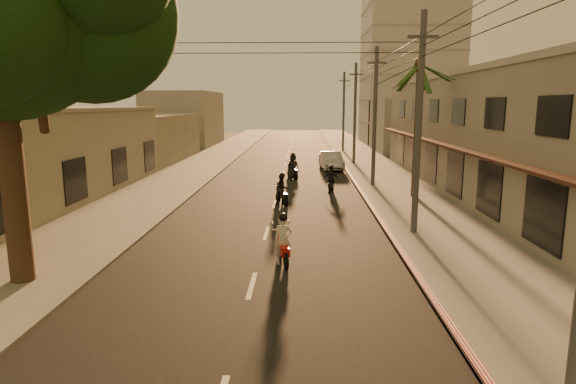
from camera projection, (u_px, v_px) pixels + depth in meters
name	position (u px, v px, depth m)	size (l,w,h in m)	color
ground	(244.00, 314.00, 12.53)	(160.00, 160.00, 0.00)	#383023
road	(280.00, 186.00, 32.20)	(10.00, 140.00, 0.02)	black
sidewalk_right	(392.00, 186.00, 31.97)	(5.00, 140.00, 0.12)	slate
sidewalk_left	(169.00, 185.00, 32.40)	(5.00, 140.00, 0.12)	slate
curb_stripe	(366.00, 200.00, 27.11)	(0.20, 60.00, 0.20)	#AF1712
shophouse_row	(507.00, 133.00, 29.17)	(8.80, 34.20, 7.30)	gray
left_building	(19.00, 156.00, 26.24)	(8.20, 24.20, 5.20)	#9E978F
distant_tower	(411.00, 39.00, 64.61)	(12.10, 12.10, 28.00)	#B7B5B2
palm_tree	(419.00, 72.00, 26.74)	(5.00, 5.00, 8.20)	black
utility_poles	(376.00, 86.00, 30.84)	(1.20, 48.26, 9.00)	#38383A
filler_right	(410.00, 125.00, 55.83)	(8.00, 14.00, 6.00)	#9E978F
filler_left_near	(140.00, 138.00, 45.97)	(8.00, 14.00, 4.40)	#9E978F
filler_left_far	(185.00, 119.00, 63.44)	(8.00, 14.00, 7.00)	#9E978F
scooter_red	(283.00, 241.00, 16.36)	(0.85, 1.81, 1.80)	black
scooter_mid_a	(282.00, 190.00, 26.02)	(1.26, 1.71, 1.78)	black
scooter_mid_b	(331.00, 180.00, 29.59)	(1.07, 1.77, 1.74)	black
scooter_far_a	(293.00, 167.00, 34.84)	(1.31, 1.88, 1.95)	black
parked_car	(331.00, 161.00, 40.16)	(2.02, 4.66, 1.49)	#A3A6AB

